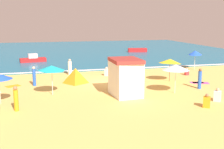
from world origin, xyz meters
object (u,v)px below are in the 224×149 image
at_px(beachgoer_9, 187,72).
at_px(beach_umbrella_6, 170,61).
at_px(beach_umbrella_0, 52,68).
at_px(beachgoer_12, 217,95).
at_px(beachgoer_6, 70,67).
at_px(beach_umbrella_5, 176,67).
at_px(small_boat_0, 33,59).
at_px(beachgoer_3, 207,102).
at_px(beachgoer_5, 16,99).
at_px(beachgoer_11, 200,79).
at_px(beach_umbrella_4, 195,53).
at_px(beachgoer_2, 107,72).
at_px(lifeguard_cabana, 125,77).
at_px(beachgoer_10, 34,76).
at_px(beach_tent, 76,76).
at_px(small_boat_1, 137,50).

bearing_deg(beachgoer_9, beach_umbrella_6, -142.77).
xyz_separation_m(beach_umbrella_0, beachgoer_12, (11.37, -4.65, -1.71)).
distance_m(beach_umbrella_6, beachgoer_6, 10.46).
bearing_deg(beach_umbrella_5, small_boat_0, 119.55).
height_order(beachgoer_3, beachgoer_9, beachgoer_3).
xyz_separation_m(beachgoer_5, beachgoer_11, (14.56, 2.38, 0.03)).
height_order(beach_umbrella_4, beachgoer_2, beach_umbrella_4).
height_order(beach_umbrella_0, beachgoer_5, beach_umbrella_0).
relative_size(beachgoer_9, beachgoer_11, 0.47).
relative_size(beach_umbrella_0, beachgoer_3, 2.96).
relative_size(beachgoer_6, beachgoer_12, 1.74).
relative_size(lifeguard_cabana, beachgoer_2, 3.03).
height_order(beach_umbrella_0, beach_umbrella_5, beach_umbrella_0).
height_order(lifeguard_cabana, beachgoer_6, lifeguard_cabana).
distance_m(beachgoer_10, small_boat_0, 14.37).
bearing_deg(beach_umbrella_5, beachgoer_12, -54.46).
distance_m(beach_umbrella_5, small_boat_0, 22.85).
relative_size(beach_umbrella_4, beach_tent, 1.12).
xyz_separation_m(beachgoer_6, beachgoer_11, (9.99, -8.82, 0.04)).
height_order(beach_umbrella_5, small_boat_1, beach_umbrella_5).
bearing_deg(beachgoer_3, beachgoer_9, 67.45).
xyz_separation_m(beach_umbrella_4, beach_umbrella_5, (-7.23, -9.33, 0.10)).
xyz_separation_m(beachgoer_2, beachgoer_3, (3.99, -12.09, -0.03)).
distance_m(beach_umbrella_0, beachgoer_6, 8.19).
height_order(beach_umbrella_6, beachgoer_10, beach_umbrella_6).
bearing_deg(beach_tent, beachgoer_5, -123.28).
distance_m(beach_umbrella_4, small_boat_1, 18.33).
bearing_deg(beachgoer_3, beach_umbrella_4, 62.50).
height_order(beachgoer_2, beachgoer_9, beachgoer_2).
xyz_separation_m(beach_umbrella_5, small_boat_0, (-11.24, 19.83, -1.63)).
distance_m(beachgoer_9, beachgoer_12, 9.67).
bearing_deg(beachgoer_3, beach_umbrella_5, 95.65).
xyz_separation_m(beachgoer_12, small_boat_0, (-13.19, 22.56, 0.05)).
distance_m(beachgoer_2, beachgoer_10, 7.75).
distance_m(beachgoer_10, beachgoer_11, 14.31).
bearing_deg(beachgoer_10, beach_umbrella_4, 12.06).
relative_size(beachgoer_2, small_boat_0, 0.26).
height_order(beachgoer_5, small_boat_1, beachgoer_5).
bearing_deg(small_boat_1, beachgoer_5, -122.39).
height_order(beachgoer_9, beachgoer_12, beachgoer_12).
bearing_deg(lifeguard_cabana, beach_umbrella_4, 38.56).
relative_size(beachgoer_5, beachgoer_10, 0.95).
height_order(lifeguard_cabana, beachgoer_5, lifeguard_cabana).
bearing_deg(beach_umbrella_0, beachgoer_12, -22.26).
bearing_deg(small_boat_1, small_boat_0, -156.53).
distance_m(beach_umbrella_0, beach_umbrella_6, 11.17).
bearing_deg(beachgoer_9, beachgoer_3, -112.55).
distance_m(beach_tent, beachgoer_9, 11.90).
xyz_separation_m(lifeguard_cabana, beach_umbrella_6, (5.51, 3.75, 0.48)).
bearing_deg(beachgoer_5, beach_umbrella_4, 29.58).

